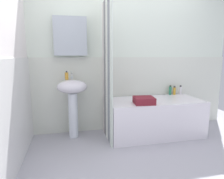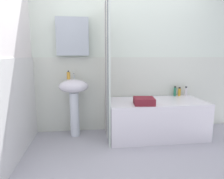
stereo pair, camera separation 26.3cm
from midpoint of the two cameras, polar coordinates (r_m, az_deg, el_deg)
ground_plane at (r=2.43m, az=15.50°, el=-21.50°), size 4.80×5.60×0.04m
wall_back_tiled at (r=3.27m, az=6.90°, el=8.22°), size 3.60×0.18×2.40m
wall_left_tiled at (r=2.36m, az=-25.15°, el=6.18°), size 0.07×1.81×2.40m
sink at (r=2.99m, az=-8.49°, el=-1.59°), size 0.44×0.34×0.88m
faucet at (r=3.03m, az=-8.60°, el=4.20°), size 0.03×0.12×0.12m
soap_dispenser at (r=2.99m, az=-10.03°, el=4.01°), size 0.05×0.05×0.13m
bathtub at (r=3.15m, az=14.80°, el=-8.08°), size 1.45×0.70×0.55m
shower_curtain at (r=2.81m, az=1.30°, el=5.16°), size 0.01×0.70×2.00m
lotion_bottle at (r=3.59m, az=22.57°, el=-0.54°), size 0.04×0.04×0.16m
conditioner_bottle at (r=3.54m, az=20.94°, el=-0.65°), size 0.05×0.05×0.15m
body_wash_bottle at (r=3.51m, az=19.81°, el=-0.54°), size 0.04×0.04×0.17m
towel_folded at (r=2.80m, az=11.91°, el=-3.32°), size 0.31×0.29×0.09m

